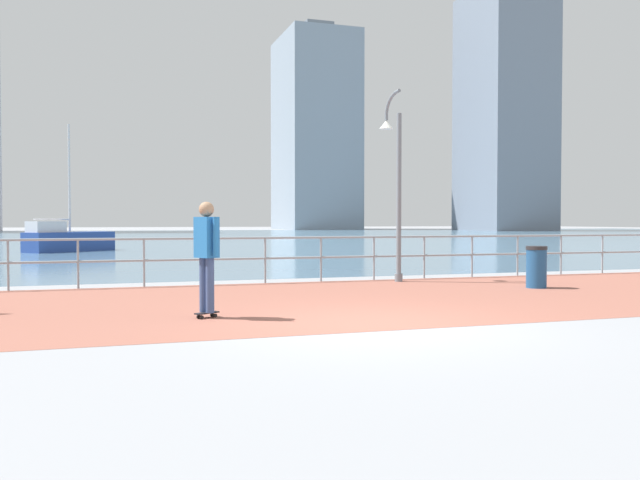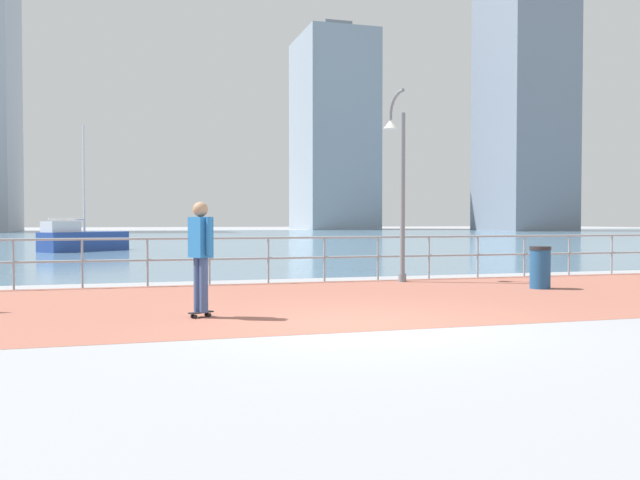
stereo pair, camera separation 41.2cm
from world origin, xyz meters
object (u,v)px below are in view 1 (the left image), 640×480
object	(u,v)px
lamppost	(395,176)
skateboarder	(207,248)
sailboat_red	(67,239)
trash_bin	(536,267)

from	to	relation	value
lamppost	skateboarder	size ratio (longest dim) A/B	2.64
skateboarder	sailboat_red	bearing A→B (deg)	97.56
lamppost	sailboat_red	size ratio (longest dim) A/B	0.76
lamppost	trash_bin	distance (m)	4.02
trash_bin	skateboarder	bearing A→B (deg)	-162.96
trash_bin	sailboat_red	xyz separation A→B (m)	(-10.84, 21.93, 0.12)
trash_bin	sailboat_red	world-z (taller)	sailboat_red
trash_bin	sailboat_red	size ratio (longest dim) A/B	0.15
sailboat_red	lamppost	bearing A→B (deg)	-66.22
skateboarder	sailboat_red	size ratio (longest dim) A/B	0.29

